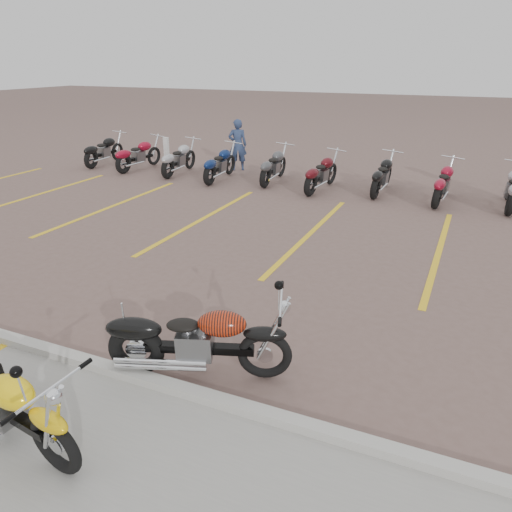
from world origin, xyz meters
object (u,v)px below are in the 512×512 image
at_px(flame_cruiser, 195,343).
at_px(person_a, 238,145).
at_px(yellow_cruiser, 4,402).
at_px(bollard, 167,152).

height_order(flame_cruiser, person_a, person_a).
xyz_separation_m(flame_cruiser, person_a, (-4.78, 10.97, 0.40)).
relative_size(yellow_cruiser, bollard, 2.17).
distance_m(flame_cruiser, person_a, 11.97).
xyz_separation_m(yellow_cruiser, flame_cruiser, (1.17, 1.71, 0.01)).
bearing_deg(yellow_cruiser, person_a, 114.35).
bearing_deg(person_a, yellow_cruiser, 79.28).
distance_m(person_a, bollard, 2.68).
bearing_deg(person_a, flame_cruiser, 86.95).
bearing_deg(bollard, yellow_cruiser, -63.11).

